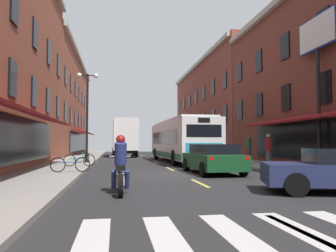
{
  "coord_description": "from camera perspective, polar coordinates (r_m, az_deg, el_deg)",
  "views": [
    {
      "loc": [
        -2.98,
        -15.02,
        1.43
      ],
      "look_at": [
        0.43,
        6.36,
        2.53
      ],
      "focal_mm": 35.5,
      "sensor_mm": 36.0,
      "label": 1
    }
  ],
  "objects": [
    {
      "name": "pedestrian_mid",
      "position": [
        18.88,
        16.88,
        -3.91
      ],
      "size": [
        0.36,
        0.36,
        1.78
      ],
      "rotation": [
        0.0,
        0.0,
        2.55
      ],
      "color": "#4C4C51",
      "rests_on": "sidewalk_right"
    },
    {
      "name": "lane_centre_dashes",
      "position": [
        15.13,
        2.36,
        -8.32
      ],
      "size": [
        0.14,
        73.9,
        0.01
      ],
      "color": "#DBCC4C",
      "rests_on": "ground"
    },
    {
      "name": "ground_plane",
      "position": [
        15.38,
        2.17,
        -8.43
      ],
      "size": [
        34.8,
        80.0,
        0.1
      ],
      "primitive_type": "cube",
      "color": "#28282B"
    },
    {
      "name": "sidewalk_left",
      "position": [
        15.36,
        -20.18,
        -7.82
      ],
      "size": [
        3.0,
        80.0,
        0.14
      ],
      "primitive_type": "cube",
      "color": "gray",
      "rests_on": "ground"
    },
    {
      "name": "transit_bus",
      "position": [
        24.82,
        2.06,
        -2.48
      ],
      "size": [
        2.89,
        12.48,
        3.08
      ],
      "color": "silver",
      "rests_on": "ground"
    },
    {
      "name": "street_lamp_twin",
      "position": [
        22.83,
        -13.7,
        2.19
      ],
      "size": [
        1.42,
        0.32,
        5.98
      ],
      "color": "black",
      "rests_on": "sidewalk_left"
    },
    {
      "name": "bicycle_near",
      "position": [
        15.38,
        -16.42,
        -6.26
      ],
      "size": [
        1.71,
        0.48,
        0.91
      ],
      "color": "black",
      "rests_on": "sidewalk_left"
    },
    {
      "name": "box_truck",
      "position": [
        35.05,
        -7.43,
        -2.01
      ],
      "size": [
        2.58,
        7.36,
        3.83
      ],
      "color": "black",
      "rests_on": "ground"
    },
    {
      "name": "billboard_sign",
      "position": [
        18.7,
        24.28,
        11.82
      ],
      "size": [
        0.4,
        3.07,
        7.72
      ],
      "color": "black",
      "rests_on": "sidewalk_right"
    },
    {
      "name": "bicycle_mid",
      "position": [
        19.06,
        -14.95,
        -5.61
      ],
      "size": [
        1.71,
        0.48,
        0.91
      ],
      "color": "black",
      "rests_on": "sidewalk_left"
    },
    {
      "name": "pedestrian_near",
      "position": [
        23.89,
        13.71,
        -3.64
      ],
      "size": [
        0.36,
        0.52,
        1.8
      ],
      "rotation": [
        0.0,
        0.0,
        2.97
      ],
      "color": "#66387F",
      "rests_on": "sidewalk_right"
    },
    {
      "name": "sedan_near",
      "position": [
        15.74,
        7.68,
        -5.54
      ],
      "size": [
        2.09,
        4.49,
        1.37
      ],
      "color": "#144723",
      "rests_on": "ground"
    },
    {
      "name": "crosswalk_near",
      "position": [
        6.01,
        21.92,
        -16.42
      ],
      "size": [
        7.1,
        2.8,
        0.01
      ],
      "color": "silver",
      "rests_on": "ground"
    },
    {
      "name": "sidewalk_right",
      "position": [
        17.5,
        21.64,
        -7.17
      ],
      "size": [
        3.0,
        80.0,
        0.14
      ],
      "primitive_type": "cube",
      "color": "gray",
      "rests_on": "ground"
    },
    {
      "name": "motorcycle_rider",
      "position": [
        9.54,
        -8.18,
        -7.21
      ],
      "size": [
        0.62,
        2.07,
        1.66
      ],
      "color": "black",
      "rests_on": "ground"
    }
  ]
}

